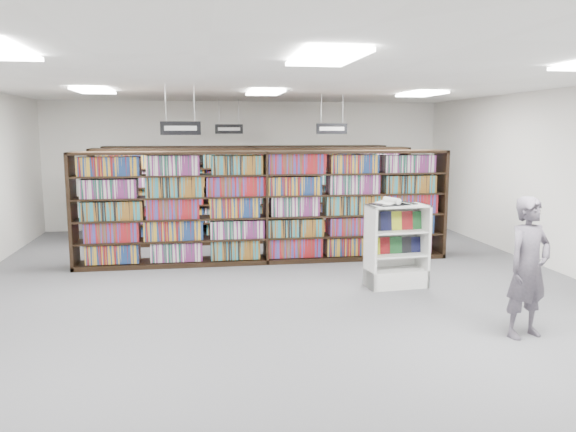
{
  "coord_description": "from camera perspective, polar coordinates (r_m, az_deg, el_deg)",
  "views": [
    {
      "loc": [
        -1.22,
        -8.38,
        2.47
      ],
      "look_at": [
        0.19,
        0.5,
        1.1
      ],
      "focal_mm": 35.0,
      "sensor_mm": 36.0,
      "label": 1
    }
  ],
  "objects": [
    {
      "name": "floor",
      "position": [
        8.82,
        -0.71,
        -7.6
      ],
      "size": [
        12.0,
        12.0,
        0.0
      ],
      "primitive_type": "plane",
      "color": "#525357",
      "rests_on": "ground"
    },
    {
      "name": "ceiling",
      "position": [
        8.5,
        -0.75,
        13.59
      ],
      "size": [
        10.0,
        12.0,
        0.1
      ],
      "primitive_type": "cube",
      "color": "white",
      "rests_on": "wall_back"
    },
    {
      "name": "wall_back",
      "position": [
        14.46,
        -4.18,
        5.19
      ],
      "size": [
        10.0,
        0.1,
        3.2
      ],
      "primitive_type": "cube",
      "color": "white",
      "rests_on": "ground"
    },
    {
      "name": "wall_front",
      "position": [
        2.81,
        17.48,
        -9.74
      ],
      "size": [
        10.0,
        0.1,
        3.2
      ],
      "primitive_type": "cube",
      "color": "white",
      "rests_on": "ground"
    },
    {
      "name": "bookshelf_row_near",
      "position": [
        10.55,
        -2.29,
        0.92
      ],
      "size": [
        7.0,
        0.6,
        2.1
      ],
      "color": "black",
      "rests_on": "floor"
    },
    {
      "name": "bookshelf_row_mid",
      "position": [
        12.52,
        -3.37,
        2.13
      ],
      "size": [
        7.0,
        0.6,
        2.1
      ],
      "color": "black",
      "rests_on": "floor"
    },
    {
      "name": "bookshelf_row_far",
      "position": [
        14.21,
        -4.05,
        2.9
      ],
      "size": [
        7.0,
        0.6,
        2.1
      ],
      "color": "black",
      "rests_on": "floor"
    },
    {
      "name": "aisle_sign_left",
      "position": [
        9.38,
        -10.86,
        8.88
      ],
      "size": [
        0.65,
        0.02,
        0.8
      ],
      "color": "#B2B2B7",
      "rests_on": "ceiling"
    },
    {
      "name": "aisle_sign_right",
      "position": [
        11.7,
        4.48,
        8.93
      ],
      "size": [
        0.65,
        0.02,
        0.8
      ],
      "color": "#B2B2B7",
      "rests_on": "ceiling"
    },
    {
      "name": "aisle_sign_center",
      "position": [
        13.4,
        -6.01,
        8.87
      ],
      "size": [
        0.65,
        0.02,
        0.8
      ],
      "color": "#B2B2B7",
      "rests_on": "ceiling"
    },
    {
      "name": "troffer_front_center",
      "position": [
        5.56,
        3.88,
        15.78
      ],
      "size": [
        0.6,
        1.2,
        0.04
      ],
      "primitive_type": "cube",
      "color": "white",
      "rests_on": "ceiling"
    },
    {
      "name": "troffer_back_left",
      "position": [
        10.56,
        -19.14,
        11.94
      ],
      "size": [
        0.6,
        1.2,
        0.04
      ],
      "primitive_type": "cube",
      "color": "white",
      "rests_on": "ceiling"
    },
    {
      "name": "troffer_back_center",
      "position": [
        10.48,
        -2.37,
        12.43
      ],
      "size": [
        0.6,
        1.2,
        0.04
      ],
      "primitive_type": "cube",
      "color": "white",
      "rests_on": "ceiling"
    },
    {
      "name": "troffer_back_right",
      "position": [
        11.23,
        13.37,
        11.95
      ],
      "size": [
        0.6,
        1.2,
        0.04
      ],
      "primitive_type": "cube",
      "color": "white",
      "rests_on": "ceiling"
    },
    {
      "name": "endcap_display",
      "position": [
        9.14,
        10.86,
        -4.2
      ],
      "size": [
        0.98,
        0.55,
        1.32
      ],
      "rotation": [
        0.0,
        0.0,
        0.09
      ],
      "color": "white",
      "rests_on": "floor"
    },
    {
      "name": "open_book",
      "position": [
        8.99,
        10.58,
        1.37
      ],
      "size": [
        0.76,
        0.59,
        0.13
      ],
      "rotation": [
        0.0,
        0.0,
        0.34
      ],
      "color": "black",
      "rests_on": "endcap_display"
    },
    {
      "name": "shopper",
      "position": [
        7.31,
        23.24,
        -4.83
      ],
      "size": [
        0.71,
        0.56,
        1.71
      ],
      "primitive_type": "imported",
      "rotation": [
        0.0,
        0.0,
        0.27
      ],
      "color": "#544E5A",
      "rests_on": "floor"
    }
  ]
}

